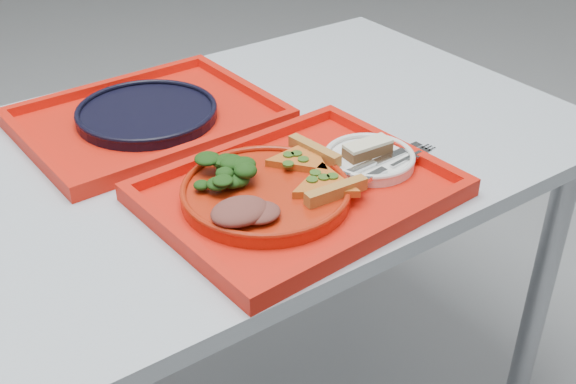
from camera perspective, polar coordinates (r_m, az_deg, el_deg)
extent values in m
cube|color=silver|center=(1.23, -10.78, 1.02)|extent=(1.60, 0.80, 0.03)
cylinder|color=gray|center=(1.65, 19.31, -7.38)|extent=(0.05, 0.05, 0.72)
cylinder|color=gray|center=(1.99, 4.91, 1.91)|extent=(0.05, 0.05, 0.72)
cube|color=red|center=(1.13, 0.84, -0.20)|extent=(0.47, 0.38, 0.01)
cube|color=red|center=(1.38, -11.02, 5.51)|extent=(0.46, 0.37, 0.01)
cylinder|color=#AE210B|center=(1.10, -1.76, -0.20)|extent=(0.26, 0.26, 0.02)
cylinder|color=white|center=(1.21, 6.43, 2.47)|extent=(0.15, 0.15, 0.01)
cylinder|color=black|center=(1.37, -11.08, 6.03)|extent=(0.26, 0.26, 0.02)
ellipsoid|color=black|center=(1.11, -5.58, 1.85)|extent=(0.10, 0.09, 0.05)
ellipsoid|color=brown|center=(1.03, -3.85, -1.53)|extent=(0.09, 0.07, 0.03)
cube|color=#53321B|center=(1.21, 6.30, 3.34)|extent=(0.08, 0.04, 0.02)
cube|color=beige|center=(1.20, 6.34, 3.82)|extent=(0.08, 0.04, 0.01)
cube|color=silver|center=(1.19, 7.33, 2.56)|extent=(0.19, 0.03, 0.01)
cube|color=silver|center=(1.17, 8.12, 2.01)|extent=(0.19, 0.04, 0.01)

